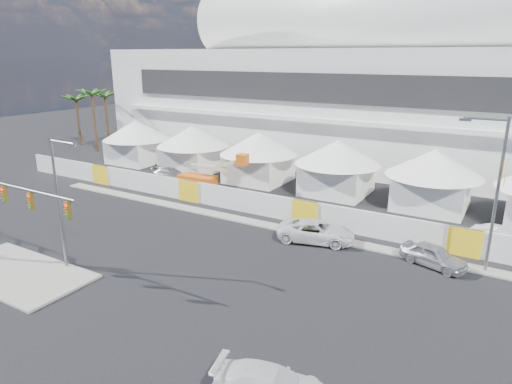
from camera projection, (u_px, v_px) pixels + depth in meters
The scene contains 15 objects.
ground at pixel (120, 277), 28.45m from camera, with size 160.00×160.00×0.00m, color black.
median_island at pixel (16, 273), 28.89m from camera, with size 10.00×5.00×0.15m, color gray.
far_curb at pixel (493, 273), 28.96m from camera, with size 80.00×1.20×0.12m, color gray.
stadium at pixel (421, 88), 55.63m from camera, with size 80.00×24.80×21.98m.
tent_row at pixel (296, 157), 47.05m from camera, with size 53.40×8.40×5.40m.
hoarding_fence at pixel (305, 212), 37.17m from camera, with size 70.00×0.25×2.00m, color silver.
palm_cluster at pixel (105, 100), 67.09m from camera, with size 10.60×10.60×8.55m.
sedan_silver at pixel (433, 255), 29.83m from camera, with size 4.31×1.73×1.47m, color silver.
pickup_curb at pixel (316, 231), 33.73m from camera, with size 5.65×2.60×1.57m, color silver.
lot_car_a at pixel (500, 237), 33.09m from camera, with size 4.01×1.40×1.32m, color white.
lot_car_c at pixel (171, 175), 49.95m from camera, with size 4.80×1.95×1.39m, color #B1B0B5.
traffic_mast at pixel (5, 213), 28.70m from camera, with size 9.42×0.62×6.37m.
streetlight_median at pixel (60, 195), 28.18m from camera, with size 2.34×0.23×8.45m.
streetlight_curb at pixel (494, 185), 27.65m from camera, with size 2.93×0.66×9.90m.
boom_lift at pixel (203, 178), 47.31m from camera, with size 7.92×2.12×3.99m.
Camera 1 is at (20.43, -17.75, 13.34)m, focal length 32.00 mm.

